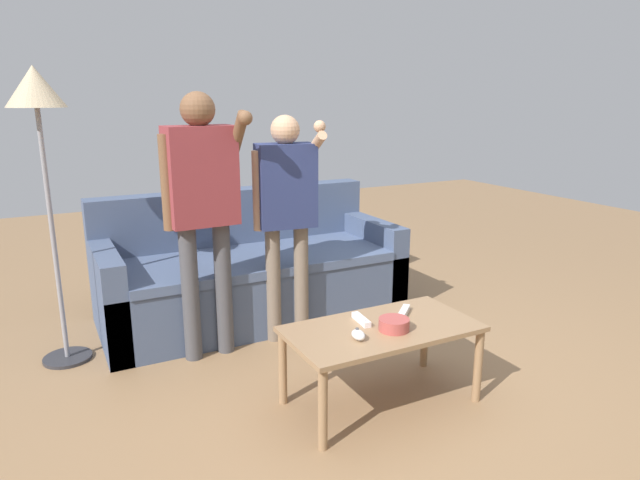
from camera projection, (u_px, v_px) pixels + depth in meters
ground_plane at (364, 396)px, 2.95m from camera, size 12.00×12.00×0.00m
couch at (250, 274)px, 4.01m from camera, size 2.09×0.89×0.88m
coffee_table at (382, 337)px, 2.81m from camera, size 0.97×0.51×0.42m
snack_bowl at (394, 324)px, 2.75m from camera, size 0.15×0.15×0.06m
game_remote_nunchuk at (358, 335)px, 2.64m from camera, size 0.06×0.09×0.05m
floor_lamp at (38, 114)px, 3.01m from camera, size 0.31×0.31×1.70m
player_left at (202, 196)px, 3.19m from camera, size 0.47×0.35×1.57m
player_center at (286, 202)px, 3.46m from camera, size 0.42×0.32×1.44m
game_remote_wand_near at (361, 320)px, 2.85m from camera, size 0.05×0.16×0.03m
game_remote_wand_far at (404, 312)px, 2.96m from camera, size 0.14×0.14×0.03m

